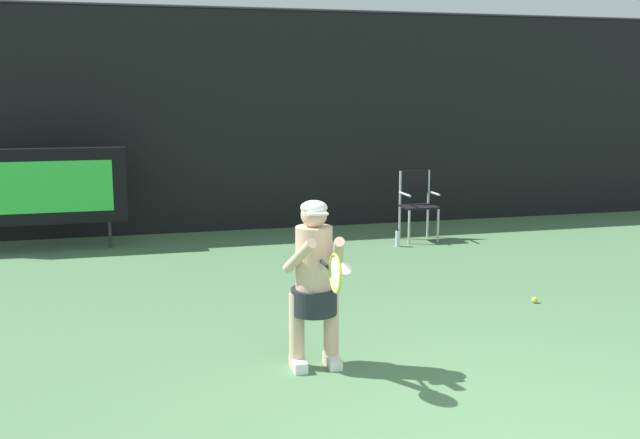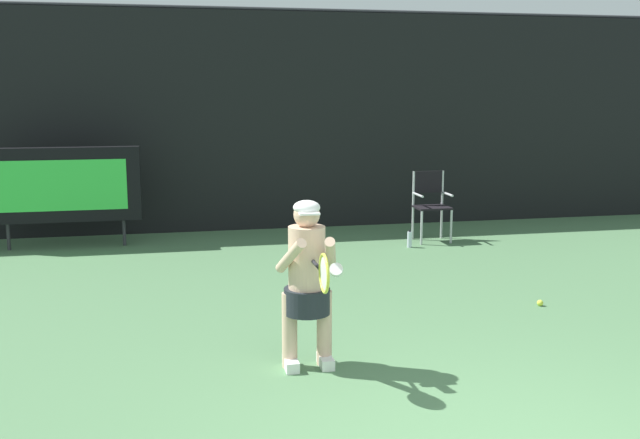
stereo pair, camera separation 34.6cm
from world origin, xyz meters
TOP-DOWN VIEW (x-y plane):
  - backdrop_screen at (0.00, 8.50)m, footprint 18.00×0.12m
  - scoreboard at (-3.51, 7.56)m, footprint 2.20×0.21m
  - umpire_chair at (1.98, 6.94)m, footprint 0.52×0.44m
  - water_bottle at (1.50, 6.51)m, footprint 0.07×0.07m
  - tennis_player at (-0.92, 2.09)m, footprint 0.53×0.60m
  - tennis_racket at (-0.89, 1.57)m, footprint 0.03×0.60m
  - tennis_ball_loose at (1.91, 3.31)m, footprint 0.07×0.07m

SIDE VIEW (x-z plane):
  - tennis_ball_loose at x=1.91m, z-range 0.00..0.07m
  - water_bottle at x=1.50m, z-range -0.01..0.26m
  - umpire_chair at x=1.98m, z-range 0.08..1.16m
  - tennis_player at x=-0.92m, z-range 0.05..1.49m
  - scoreboard at x=-3.51m, z-range 0.20..1.70m
  - tennis_racket at x=-0.89m, z-range 0.79..1.11m
  - backdrop_screen at x=0.00m, z-range -0.02..3.64m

